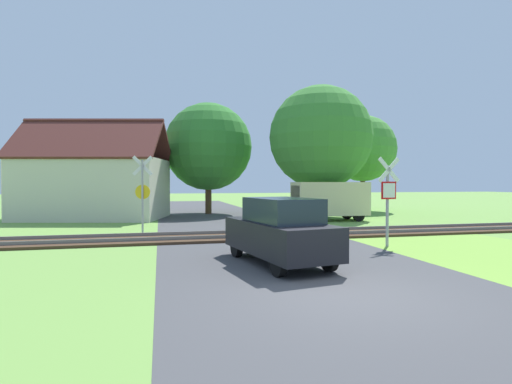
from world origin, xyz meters
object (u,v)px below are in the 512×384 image
object	(u,v)px
stop_sign_near	(388,195)
parked_car	(280,231)
crossing_sign_far	(142,189)
tree_center	(208,147)
tree_far	(363,149)
tree_right	(321,137)
mail_truck	(327,199)
house	(95,186)

from	to	relation	value
stop_sign_near	parked_car	distance (m)	4.95
parked_car	crossing_sign_far	bearing A→B (deg)	106.22
stop_sign_near	tree_center	distance (m)	17.11
tree_far	tree_center	distance (m)	12.38
tree_right	stop_sign_near	bearing A→B (deg)	-101.94
tree_far	tree_center	world-z (taller)	tree_center
tree_far	mail_truck	size ratio (longest dim) A/B	1.53
crossing_sign_far	house	bearing A→B (deg)	120.01
stop_sign_near	mail_truck	size ratio (longest dim) A/B	0.62
tree_far	parked_car	bearing A→B (deg)	-124.08
stop_sign_near	crossing_sign_far	size ratio (longest dim) A/B	0.91
tree_center	mail_truck	distance (m)	9.94
crossing_sign_far	parked_car	xyz separation A→B (m)	(3.86, -7.80, -1.02)
tree_right	parked_car	world-z (taller)	tree_right
crossing_sign_far	tree_far	size ratio (longest dim) A/B	0.45
mail_truck	parked_car	world-z (taller)	mail_truck
crossing_sign_far	parked_car	size ratio (longest dim) A/B	0.80
mail_truck	parked_car	distance (m)	12.84
tree_center	parked_car	size ratio (longest dim) A/B	1.87
stop_sign_near	tree_far	bearing A→B (deg)	-122.77
crossing_sign_far	tree_center	size ratio (longest dim) A/B	0.43
crossing_sign_far	tree_center	bearing A→B (deg)	77.30
crossing_sign_far	tree_right	distance (m)	12.80
parked_car	tree_right	bearing A→B (deg)	53.11
stop_sign_near	crossing_sign_far	bearing A→B (deg)	-41.89
tree_right	parked_car	distance (m)	16.05
crossing_sign_far	tree_far	distance (m)	19.97
house	tree_far	size ratio (longest dim) A/B	1.27
house	tree_right	world-z (taller)	tree_right
tree_right	tree_center	distance (m)	8.07
tree_far	mail_truck	distance (m)	10.48
house	tree_right	xyz separation A→B (m)	(13.99, -2.13, 3.11)
crossing_sign_far	mail_truck	size ratio (longest dim) A/B	0.68
tree_right	house	bearing A→B (deg)	171.36
tree_far	parked_car	size ratio (longest dim) A/B	1.79
mail_truck	house	bearing A→B (deg)	72.13
tree_far	mail_truck	xyz separation A→B (m)	(-6.34, -7.48, -3.69)
house	parked_car	world-z (taller)	house
crossing_sign_far	tree_right	size ratio (longest dim) A/B	0.40
stop_sign_near	mail_truck	world-z (taller)	stop_sign_near
tree_right	tree_center	world-z (taller)	tree_right
stop_sign_near	house	size ratio (longest dim) A/B	0.32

